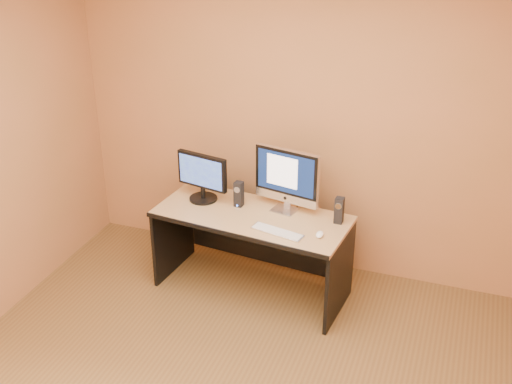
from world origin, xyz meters
TOP-DOWN VIEW (x-y plane):
  - walls at (0.00, 0.00)m, footprint 4.00×4.00m
  - desk at (-0.31, 1.41)m, footprint 1.55×0.80m
  - imac at (-0.10, 1.57)m, footprint 0.56×0.29m
  - second_monitor at (-0.77, 1.53)m, footprint 0.48×0.31m
  - speaker_left at (-0.46, 1.52)m, footprint 0.07×0.07m
  - speaker_right at (0.34, 1.52)m, footprint 0.07×0.07m
  - keyboard at (-0.04, 1.22)m, footprint 0.42×0.19m
  - mouse at (0.26, 1.27)m, footprint 0.06×0.10m
  - cable_a at (-0.02, 1.69)m, footprint 0.04×0.20m
  - cable_b at (-0.10, 1.70)m, footprint 0.06×0.16m

SIDE VIEW (x-z plane):
  - desk at x=-0.31m, z-range 0.00..0.69m
  - cable_a at x=-0.02m, z-range 0.69..0.70m
  - cable_b at x=-0.10m, z-range 0.69..0.70m
  - keyboard at x=-0.04m, z-range 0.69..0.71m
  - mouse at x=0.26m, z-range 0.69..0.72m
  - speaker_left at x=-0.46m, z-range 0.69..0.90m
  - speaker_right at x=0.34m, z-range 0.69..0.90m
  - second_monitor at x=-0.77m, z-range 0.69..1.08m
  - imac at x=-0.10m, z-range 0.69..1.20m
  - walls at x=0.00m, z-range 0.00..2.60m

